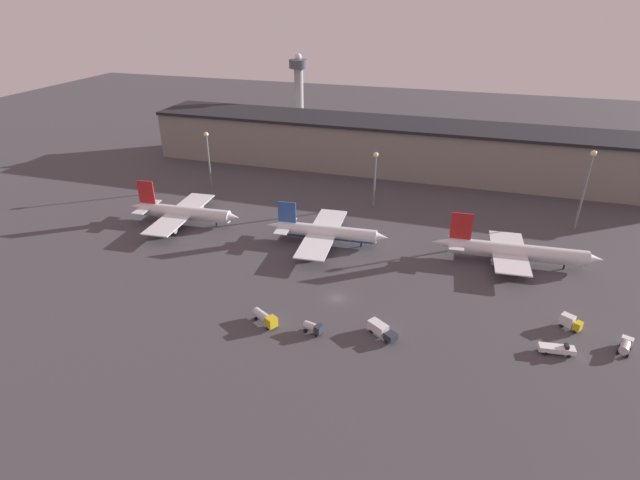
{
  "coord_description": "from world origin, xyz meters",
  "views": [
    {
      "loc": [
        27.1,
        -102.93,
        70.71
      ],
      "look_at": [
        -10.39,
        18.71,
        6.0
      ],
      "focal_mm": 28.0,
      "sensor_mm": 36.0,
      "label": 1
    }
  ],
  "objects_px": {
    "airplane_1": "(326,232)",
    "control_tower": "(299,92)",
    "service_vehicle_2": "(557,349)",
    "service_vehicle_0": "(265,318)",
    "service_vehicle_4": "(381,330)",
    "airplane_0": "(183,213)",
    "service_vehicle_3": "(625,346)",
    "service_vehicle_1": "(570,322)",
    "service_vehicle_5": "(313,327)",
    "airplane_2": "(515,252)"
  },
  "relations": [
    {
      "from": "airplane_0",
      "to": "airplane_2",
      "type": "bearing_deg",
      "value": -1.98
    },
    {
      "from": "airplane_2",
      "to": "service_vehicle_5",
      "type": "xyz_separation_m",
      "value": [
        -44.77,
        -47.44,
        -2.29
      ]
    },
    {
      "from": "airplane_2",
      "to": "service_vehicle_0",
      "type": "distance_m",
      "value": 73.85
    },
    {
      "from": "service_vehicle_3",
      "to": "service_vehicle_5",
      "type": "height_order",
      "value": "service_vehicle_3"
    },
    {
      "from": "airplane_2",
      "to": "service_vehicle_1",
      "type": "xyz_separation_m",
      "value": [
        11.43,
        -28.37,
        -2.0
      ]
    },
    {
      "from": "service_vehicle_0",
      "to": "service_vehicle_1",
      "type": "distance_m",
      "value": 70.6
    },
    {
      "from": "airplane_1",
      "to": "service_vehicle_5",
      "type": "relative_size",
      "value": 8.15
    },
    {
      "from": "service_vehicle_2",
      "to": "airplane_1",
      "type": "bearing_deg",
      "value": 143.69
    },
    {
      "from": "airplane_0",
      "to": "service_vehicle_5",
      "type": "bearing_deg",
      "value": -40.35
    },
    {
      "from": "airplane_1",
      "to": "service_vehicle_3",
      "type": "distance_m",
      "value": 82.45
    },
    {
      "from": "airplane_1",
      "to": "control_tower",
      "type": "relative_size",
      "value": 0.91
    },
    {
      "from": "service_vehicle_2",
      "to": "service_vehicle_4",
      "type": "relative_size",
      "value": 1.01
    },
    {
      "from": "service_vehicle_5",
      "to": "control_tower",
      "type": "relative_size",
      "value": 0.11
    },
    {
      "from": "service_vehicle_0",
      "to": "service_vehicle_1",
      "type": "height_order",
      "value": "service_vehicle_1"
    },
    {
      "from": "service_vehicle_0",
      "to": "service_vehicle_5",
      "type": "relative_size",
      "value": 1.55
    },
    {
      "from": "service_vehicle_1",
      "to": "service_vehicle_2",
      "type": "height_order",
      "value": "service_vehicle_1"
    },
    {
      "from": "airplane_1",
      "to": "service_vehicle_4",
      "type": "height_order",
      "value": "airplane_1"
    },
    {
      "from": "service_vehicle_1",
      "to": "service_vehicle_3",
      "type": "xyz_separation_m",
      "value": [
        10.39,
        -5.28,
        -0.28
      ]
    },
    {
      "from": "service_vehicle_2",
      "to": "service_vehicle_3",
      "type": "height_order",
      "value": "service_vehicle_2"
    },
    {
      "from": "service_vehicle_1",
      "to": "service_vehicle_2",
      "type": "relative_size",
      "value": 0.66
    },
    {
      "from": "service_vehicle_0",
      "to": "service_vehicle_4",
      "type": "distance_m",
      "value": 27.09
    },
    {
      "from": "control_tower",
      "to": "airplane_2",
      "type": "bearing_deg",
      "value": -45.69
    },
    {
      "from": "airplane_1",
      "to": "service_vehicle_3",
      "type": "height_order",
      "value": "airplane_1"
    },
    {
      "from": "airplane_1",
      "to": "control_tower",
      "type": "height_order",
      "value": "control_tower"
    },
    {
      "from": "service_vehicle_4",
      "to": "service_vehicle_5",
      "type": "relative_size",
      "value": 1.6
    },
    {
      "from": "airplane_1",
      "to": "airplane_2",
      "type": "relative_size",
      "value": 0.83
    },
    {
      "from": "service_vehicle_0",
      "to": "service_vehicle_4",
      "type": "height_order",
      "value": "service_vehicle_0"
    },
    {
      "from": "airplane_0",
      "to": "service_vehicle_3",
      "type": "relative_size",
      "value": 7.13
    },
    {
      "from": "control_tower",
      "to": "airplane_0",
      "type": "bearing_deg",
      "value": -92.21
    },
    {
      "from": "airplane_0",
      "to": "airplane_2",
      "type": "relative_size",
      "value": 0.86
    },
    {
      "from": "airplane_2",
      "to": "service_vehicle_1",
      "type": "height_order",
      "value": "airplane_2"
    },
    {
      "from": "airplane_0",
      "to": "airplane_1",
      "type": "distance_m",
      "value": 49.49
    },
    {
      "from": "service_vehicle_1",
      "to": "service_vehicle_5",
      "type": "distance_m",
      "value": 59.36
    },
    {
      "from": "service_vehicle_1",
      "to": "service_vehicle_4",
      "type": "distance_m",
      "value": 43.94
    },
    {
      "from": "airplane_0",
      "to": "service_vehicle_3",
      "type": "bearing_deg",
      "value": -17.31
    },
    {
      "from": "service_vehicle_0",
      "to": "service_vehicle_2",
      "type": "xyz_separation_m",
      "value": [
        64.18,
        8.64,
        -0.47
      ]
    },
    {
      "from": "airplane_0",
      "to": "control_tower",
      "type": "xyz_separation_m",
      "value": [
        4.09,
        105.88,
        21.06
      ]
    },
    {
      "from": "service_vehicle_2",
      "to": "service_vehicle_4",
      "type": "bearing_deg",
      "value": -179.06
    },
    {
      "from": "service_vehicle_4",
      "to": "service_vehicle_2",
      "type": "bearing_deg",
      "value": 41.5
    },
    {
      "from": "airplane_0",
      "to": "service_vehicle_0",
      "type": "distance_m",
      "value": 65.18
    },
    {
      "from": "service_vehicle_0",
      "to": "service_vehicle_5",
      "type": "bearing_deg",
      "value": 30.4
    },
    {
      "from": "service_vehicle_2",
      "to": "service_vehicle_0",
      "type": "bearing_deg",
      "value": -179.03
    },
    {
      "from": "service_vehicle_5",
      "to": "control_tower",
      "type": "bearing_deg",
      "value": 123.81
    },
    {
      "from": "airplane_2",
      "to": "service_vehicle_1",
      "type": "relative_size",
      "value": 9.21
    },
    {
      "from": "airplane_2",
      "to": "service_vehicle_4",
      "type": "xyz_separation_m",
      "value": [
        -29.68,
        -43.85,
        -2.17
      ]
    },
    {
      "from": "airplane_1",
      "to": "service_vehicle_1",
      "type": "distance_m",
      "value": 70.85
    },
    {
      "from": "service_vehicle_5",
      "to": "airplane_1",
      "type": "bearing_deg",
      "value": 116.38
    },
    {
      "from": "service_vehicle_4",
      "to": "service_vehicle_3",
      "type": "bearing_deg",
      "value": 45.05
    },
    {
      "from": "airplane_2",
      "to": "service_vehicle_1",
      "type": "distance_m",
      "value": 30.65
    },
    {
      "from": "airplane_2",
      "to": "control_tower",
      "type": "xyz_separation_m",
      "value": [
        -100.23,
        102.68,
        20.9
      ]
    }
  ]
}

